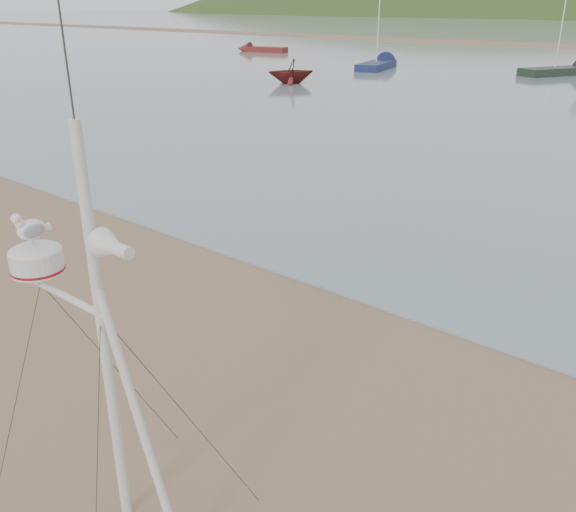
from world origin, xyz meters
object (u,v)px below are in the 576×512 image
Objects in this scene: boat_red at (291,60)px; dinghy_red_far at (256,49)px; sailboat_blue_near at (383,63)px; sailboat_dark_mid at (573,70)px; mast_rig at (107,420)px.

boat_red is 0.49× the size of dinghy_red_far.
sailboat_blue_near is at bearing 133.59° from boat_red.
boat_red is 20.02m from sailboat_dark_mid.
sailboat_dark_mid is (12.58, 4.12, 0.00)m from sailboat_blue_near.
sailboat_blue_near is at bearing 118.41° from mast_rig.
boat_red is 25.45m from dinghy_red_far.
boat_red is 0.39× the size of sailboat_blue_near.
mast_rig is 44.52m from sailboat_blue_near.
dinghy_red_far is (-17.77, 5.02, -0.01)m from sailboat_blue_near.
mast_rig is 0.85× the size of dinghy_red_far.
boat_red is at bearing -42.48° from dinghy_red_far.
sailboat_blue_near reaches higher than mast_rig.
mast_rig reaches higher than dinghy_red_far.
sailboat_blue_near is 18.47m from dinghy_red_far.
sailboat_dark_mid reaches higher than dinghy_red_far.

